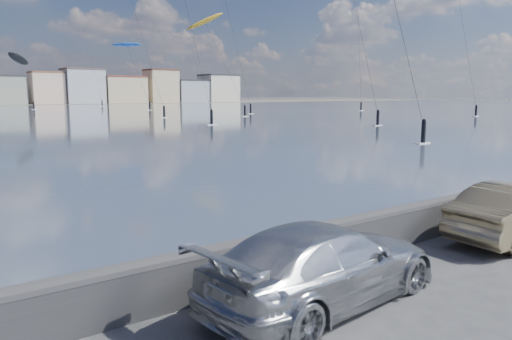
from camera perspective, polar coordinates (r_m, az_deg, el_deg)
The scene contains 6 objects.
ground at distance 8.89m, azimuth 10.64°, elevation -18.06°, with size 700.00×700.00×0.00m, color #333335.
seawall at distance 10.53m, azimuth -0.20°, elevation -10.12°, with size 400.00×0.36×1.08m.
car_silver at distance 9.75m, azimuth 7.75°, elevation -10.55°, with size 2.18×5.37×1.56m, color #ADB0B5.
kitesurfer_2 at distance 97.00m, azimuth -5.76°, elevation 16.38°, with size 7.87×14.72×19.44m.
kitesurfer_3 at distance 140.01m, azimuth -25.49°, elevation 11.34°, with size 7.45×11.16×14.46m.
kitesurfer_12 at distance 130.09m, azimuth -14.55°, elevation 13.58°, with size 6.63×15.18×16.34m.
Camera 1 is at (-5.87, -5.35, 4.00)m, focal length 35.00 mm.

